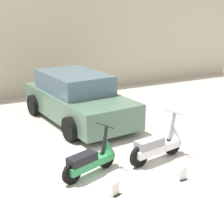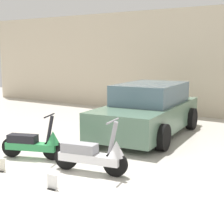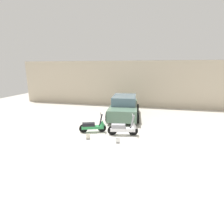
{
  "view_description": "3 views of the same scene",
  "coord_description": "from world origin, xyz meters",
  "px_view_note": "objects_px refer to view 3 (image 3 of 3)",
  "views": [
    {
      "loc": [
        -3.25,
        -4.99,
        3.34
      ],
      "look_at": [
        0.45,
        2.03,
        0.85
      ],
      "focal_mm": 55.0,
      "sensor_mm": 36.0,
      "label": 1
    },
    {
      "loc": [
        4.65,
        -4.3,
        2.26
      ],
      "look_at": [
        0.68,
        1.89,
        1.0
      ],
      "focal_mm": 55.0,
      "sensor_mm": 36.0,
      "label": 2
    },
    {
      "loc": [
        2.23,
        -7.37,
        3.29
      ],
      "look_at": [
        0.08,
        1.94,
        0.86
      ],
      "focal_mm": 28.0,
      "sensor_mm": 36.0,
      "label": 3
    }
  ],
  "objects_px": {
    "car_rear_left": "(124,107)",
    "placard_near_right_scooter": "(118,141)",
    "scooter_front_right": "(124,128)",
    "scooter_front_left": "(94,126)",
    "placard_near_left_scooter": "(88,137)"
  },
  "relations": [
    {
      "from": "scooter_front_left",
      "to": "placard_near_right_scooter",
      "type": "bearing_deg",
      "value": -54.91
    },
    {
      "from": "placard_near_left_scooter",
      "to": "placard_near_right_scooter",
      "type": "relative_size",
      "value": 1.0
    },
    {
      "from": "scooter_front_left",
      "to": "placard_near_right_scooter",
      "type": "height_order",
      "value": "scooter_front_left"
    },
    {
      "from": "scooter_front_right",
      "to": "car_rear_left",
      "type": "bearing_deg",
      "value": 89.04
    },
    {
      "from": "scooter_front_right",
      "to": "scooter_front_left",
      "type": "bearing_deg",
      "value": 167.64
    },
    {
      "from": "placard_near_right_scooter",
      "to": "car_rear_left",
      "type": "bearing_deg",
      "value": 95.62
    },
    {
      "from": "scooter_front_left",
      "to": "scooter_front_right",
      "type": "xyz_separation_m",
      "value": [
        1.61,
        -0.06,
        0.03
      ]
    },
    {
      "from": "scooter_front_right",
      "to": "car_rear_left",
      "type": "relative_size",
      "value": 0.35
    },
    {
      "from": "scooter_front_left",
      "to": "placard_near_left_scooter",
      "type": "distance_m",
      "value": 0.98
    },
    {
      "from": "placard_near_left_scooter",
      "to": "placard_near_right_scooter",
      "type": "xyz_separation_m",
      "value": [
        1.46,
        -0.12,
        0.0
      ]
    },
    {
      "from": "car_rear_left",
      "to": "placard_near_right_scooter",
      "type": "distance_m",
      "value": 4.48
    },
    {
      "from": "car_rear_left",
      "to": "placard_near_left_scooter",
      "type": "distance_m",
      "value": 4.46
    },
    {
      "from": "car_rear_left",
      "to": "placard_near_left_scooter",
      "type": "relative_size",
      "value": 16.71
    },
    {
      "from": "car_rear_left",
      "to": "placard_near_right_scooter",
      "type": "height_order",
      "value": "car_rear_left"
    },
    {
      "from": "scooter_front_right",
      "to": "placard_near_left_scooter",
      "type": "height_order",
      "value": "scooter_front_right"
    }
  ]
}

